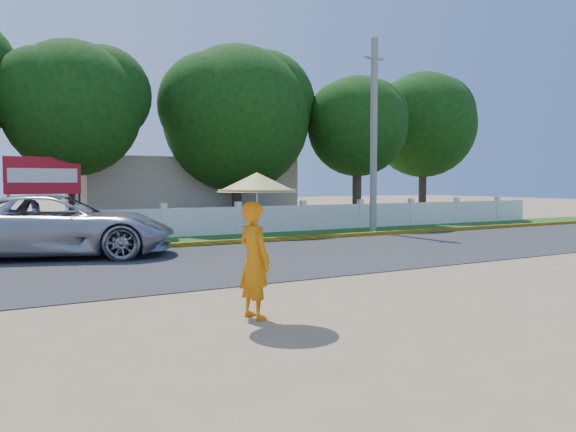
# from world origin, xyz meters

# --- Properties ---
(ground) EXTENTS (120.00, 120.00, 0.00)m
(ground) POSITION_xyz_m (0.00, 0.00, 0.00)
(ground) COLOR #9E8460
(ground) RESTS_ON ground
(road) EXTENTS (60.00, 7.00, 0.02)m
(road) POSITION_xyz_m (0.00, 4.50, 0.01)
(road) COLOR #38383A
(road) RESTS_ON ground
(grass_verge) EXTENTS (60.00, 3.50, 0.03)m
(grass_verge) POSITION_xyz_m (0.00, 9.75, 0.01)
(grass_verge) COLOR #2D601E
(grass_verge) RESTS_ON ground
(curb) EXTENTS (40.00, 0.18, 0.16)m
(curb) POSITION_xyz_m (0.00, 8.05, 0.08)
(curb) COLOR yellow
(curb) RESTS_ON ground
(fence) EXTENTS (40.00, 0.10, 1.10)m
(fence) POSITION_xyz_m (0.00, 11.20, 0.55)
(fence) COLOR silver
(fence) RESTS_ON ground
(building_near) EXTENTS (10.00, 6.00, 3.20)m
(building_near) POSITION_xyz_m (3.00, 18.00, 1.60)
(building_near) COLOR #B7AD99
(building_near) RESTS_ON ground
(utility_pole) EXTENTS (0.28, 0.28, 7.82)m
(utility_pole) POSITION_xyz_m (8.06, 9.09, 3.91)
(utility_pole) COLOR gray
(utility_pole) RESTS_ON ground
(vehicle) EXTENTS (6.82, 4.69, 1.73)m
(vehicle) POSITION_xyz_m (-4.12, 7.50, 0.87)
(vehicle) COLOR #A9AAB1
(vehicle) RESTS_ON ground
(monk_with_parasol) EXTENTS (1.21, 1.21, 2.20)m
(monk_with_parasol) POSITION_xyz_m (-2.52, -1.41, 1.44)
(monk_with_parasol) COLOR orange
(monk_with_parasol) RESTS_ON ground
(billboard) EXTENTS (2.50, 0.13, 2.95)m
(billboard) POSITION_xyz_m (-3.95, 12.30, 2.14)
(billboard) COLOR gray
(billboard) RESTS_ON ground
(tree_row) EXTENTS (36.59, 7.54, 8.31)m
(tree_row) POSITION_xyz_m (1.48, 14.22, 4.94)
(tree_row) COLOR #473828
(tree_row) RESTS_ON ground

